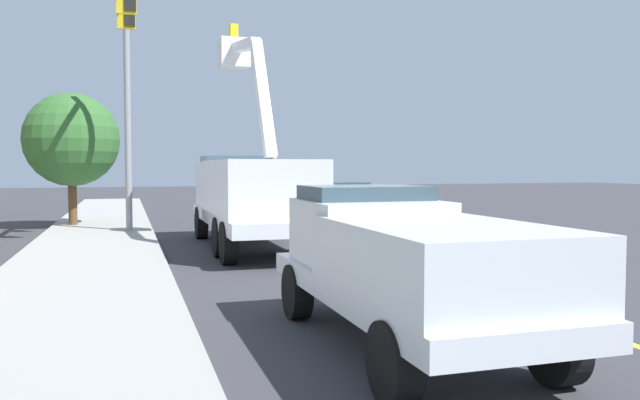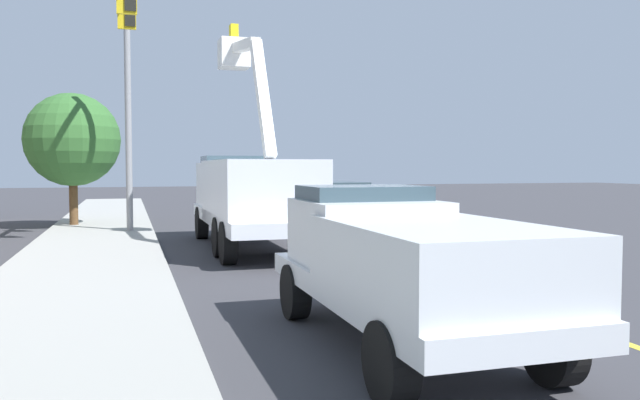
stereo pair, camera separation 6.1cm
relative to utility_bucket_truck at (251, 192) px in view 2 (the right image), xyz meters
The scene contains 10 objects.
ground 3.97m from the utility_bucket_truck, 127.33° to the right, with size 120.00×120.00×0.00m, color #38383D.
sidewalk_far_side 5.10m from the utility_bucket_truck, 115.79° to the left, with size 60.00×3.60×0.12m, color #9E9E99.
lane_centre_stripe 3.97m from the utility_bucket_truck, 127.33° to the right, with size 50.00×0.16×0.01m, color yellow.
utility_bucket_truck is the anchor object (origin of this frame).
service_pickup_truck 10.55m from the utility_bucket_truck, behind, with size 5.62×2.24×2.06m.
passing_minivan 9.72m from the utility_bucket_truck, 34.83° to the right, with size 4.82×2.00×1.69m.
traffic_cone_mid_front 5.82m from the utility_bucket_truck, 159.31° to the right, with size 0.40×0.40×0.86m.
traffic_cone_mid_rear 4.70m from the utility_bucket_truck, 29.24° to the right, with size 0.40×0.40×0.83m.
traffic_signal_mast 6.36m from the utility_bucket_truck, 42.45° to the left, with size 5.18×0.59×8.34m.
street_tree_right 9.67m from the utility_bucket_truck, 33.93° to the left, with size 3.55×3.55×5.15m.
Camera 2 is at (-15.76, 6.48, 2.35)m, focal length 35.41 mm.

